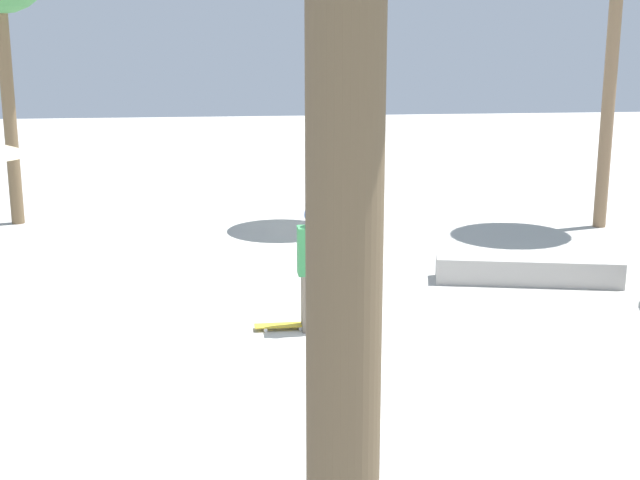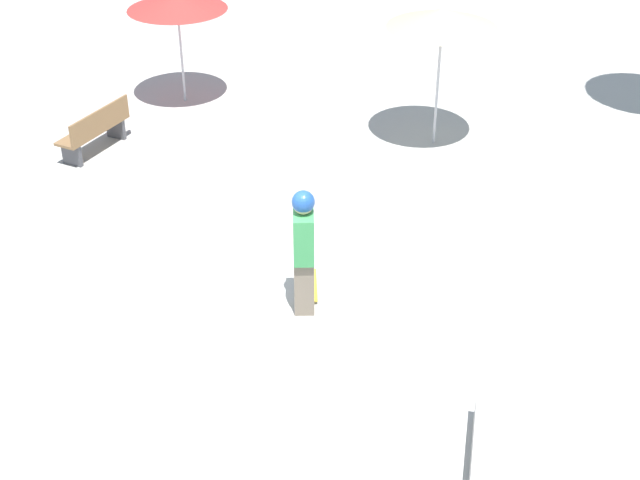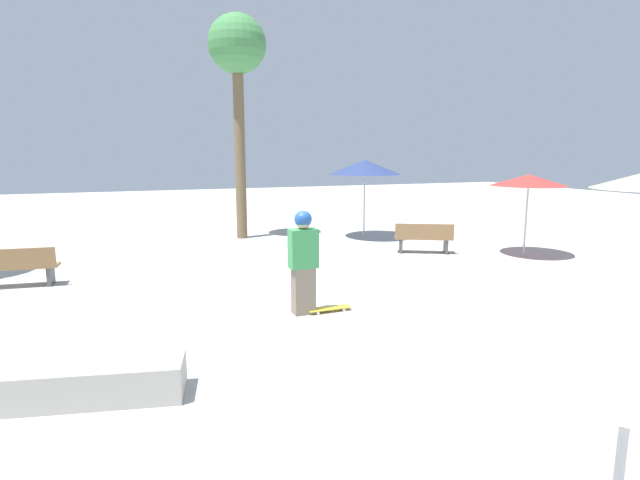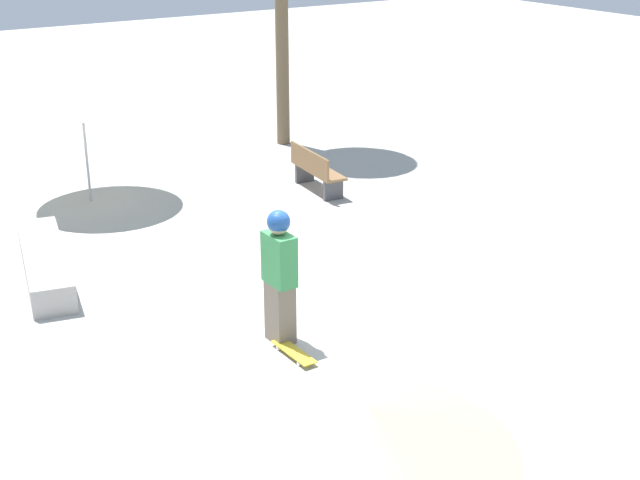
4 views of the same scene
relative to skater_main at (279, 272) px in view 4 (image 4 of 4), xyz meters
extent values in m
plane|color=#B2AFA8|center=(-0.78, -0.43, -0.98)|extent=(60.00, 60.00, 0.00)
cube|color=#726656|center=(0.00, 0.00, -0.57)|extent=(0.27, 0.38, 0.82)
cube|color=#388C4C|center=(0.00, 0.00, 0.18)|extent=(0.27, 0.49, 0.68)
sphere|color=tan|center=(0.00, 0.00, 0.66)|extent=(0.27, 0.27, 0.27)
sphere|color=#1E478C|center=(0.00, 0.00, 0.69)|extent=(0.30, 0.30, 0.30)
cube|color=gold|center=(0.08, 0.46, -0.92)|extent=(0.22, 0.80, 0.02)
cylinder|color=silver|center=(-0.01, 0.70, -0.96)|extent=(0.03, 0.05, 0.05)
cylinder|color=silver|center=(0.16, 0.71, -0.96)|extent=(0.03, 0.05, 0.05)
cylinder|color=silver|center=(0.00, 0.21, -0.96)|extent=(0.03, 0.05, 0.05)
cylinder|color=silver|center=(0.17, 0.21, -0.96)|extent=(0.03, 0.05, 0.05)
cube|color=#A8A39E|center=(1.96, -3.77, -0.77)|extent=(1.24, 3.11, 0.43)
cube|color=#47474C|center=(-3.91, -5.64, -0.78)|extent=(0.40, 0.12, 0.40)
cube|color=#47474C|center=(-3.78, -4.40, -0.78)|extent=(0.40, 0.12, 0.40)
cube|color=olive|center=(-3.85, -5.02, -0.56)|extent=(0.61, 1.64, 0.05)
cube|color=olive|center=(-3.65, -5.04, -0.33)|extent=(0.21, 1.60, 0.40)
cone|color=#C6B289|center=(2.41, 5.21, 1.39)|extent=(1.97, 1.97, 0.33)
cylinder|color=#B7B7BC|center=(0.15, -6.87, 0.07)|extent=(0.05, 0.05, 2.11)
cone|color=beige|center=(0.15, -6.87, 1.07)|extent=(2.69, 2.69, 0.40)
cylinder|color=brown|center=(-5.09, -8.45, 2.30)|extent=(0.30, 0.30, 6.56)
camera|label=1|loc=(-11.87, 1.21, 3.27)|focal=50.00mm
camera|label=2|loc=(0.09, -9.89, 6.28)|focal=50.00mm
camera|label=3|loc=(7.95, -2.77, 1.81)|focal=28.00mm
camera|label=4|loc=(5.26, 9.06, 4.56)|focal=50.00mm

